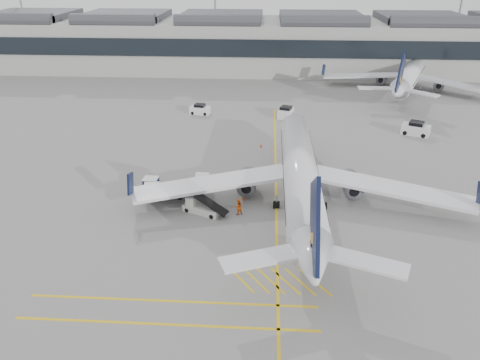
# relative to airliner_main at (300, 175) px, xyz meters

# --- Properties ---
(ground) EXTENTS (220.00, 220.00, 0.00)m
(ground) POSITION_rel_airliner_main_xyz_m (-12.43, -6.92, -3.01)
(ground) COLOR gray
(ground) RESTS_ON ground
(terminal) EXTENTS (200.00, 20.45, 12.40)m
(terminal) POSITION_rel_airliner_main_xyz_m (-12.43, 65.00, 3.13)
(terminal) COLOR #9E9E99
(terminal) RESTS_ON ground
(apron_markings) EXTENTS (0.25, 60.00, 0.01)m
(apron_markings) POSITION_rel_airliner_main_xyz_m (-2.43, 3.08, -3.00)
(apron_markings) COLOR gold
(apron_markings) RESTS_ON ground
(airliner_main) EXTENTS (35.27, 38.51, 10.24)m
(airliner_main) POSITION_rel_airliner_main_xyz_m (0.00, 0.00, 0.00)
(airliner_main) COLOR silver
(airliner_main) RESTS_ON ground
(airliner_far) EXTENTS (31.63, 34.96, 9.86)m
(airliner_far) POSITION_rel_airliner_main_xyz_m (23.97, 48.05, -0.11)
(airliner_far) COLOR silver
(airliner_far) RESTS_ON ground
(belt_loader) EXTENTS (4.92, 3.15, 1.96)m
(belt_loader) POSITION_rel_airliner_main_xyz_m (-10.06, -3.11, -2.44)
(belt_loader) COLOR beige
(belt_loader) RESTS_ON ground
(baggage_cart_a) EXTENTS (1.65, 1.37, 1.70)m
(baggage_cart_a) POSITION_rel_airliner_main_xyz_m (-10.70, 2.28, -2.10)
(baggage_cart_a) COLOR gray
(baggage_cart_a) RESTS_ON ground
(baggage_cart_b) EXTENTS (1.77, 1.49, 1.77)m
(baggage_cart_b) POSITION_rel_airliner_main_xyz_m (-16.19, 0.93, -2.06)
(baggage_cart_b) COLOR gray
(baggage_cart_b) RESTS_ON ground
(baggage_cart_c) EXTENTS (1.85, 1.60, 1.77)m
(baggage_cart_c) POSITION_rel_airliner_main_xyz_m (-15.75, -0.63, -2.06)
(baggage_cart_c) COLOR gray
(baggage_cart_c) RESTS_ON ground
(baggage_cart_d) EXTENTS (1.88, 1.67, 1.69)m
(baggage_cart_d) POSITION_rel_airliner_main_xyz_m (-11.41, -0.43, -2.10)
(baggage_cart_d) COLOR gray
(baggage_cart_d) RESTS_ON ground
(ramp_agent_a) EXTENTS (0.77, 0.70, 1.77)m
(ramp_agent_a) POSITION_rel_airliner_main_xyz_m (-5.87, -0.31, -2.12)
(ramp_agent_a) COLOR #FF630D
(ramp_agent_a) RESTS_ON ground
(ramp_agent_b) EXTENTS (1.03, 0.94, 1.72)m
(ramp_agent_b) POSITION_rel_airliner_main_xyz_m (-6.30, -3.32, -2.15)
(ramp_agent_b) COLOR #E9560C
(ramp_agent_b) RESTS_ON ground
(pushback_tug) EXTENTS (2.64, 1.76, 1.41)m
(pushback_tug) POSITION_rel_airliner_main_xyz_m (-13.75, 0.09, -2.38)
(pushback_tug) COLOR #585B4D
(pushback_tug) RESTS_ON ground
(safety_cone_nose) EXTENTS (0.34, 0.34, 0.48)m
(safety_cone_nose) POSITION_rel_airliner_main_xyz_m (-4.40, 15.49, -2.77)
(safety_cone_nose) COLOR #F24C0A
(safety_cone_nose) RESTS_ON ground
(safety_cone_engine) EXTENTS (0.37, 0.37, 0.51)m
(safety_cone_engine) POSITION_rel_airliner_main_xyz_m (0.29, 2.58, -2.76)
(safety_cone_engine) COLOR #F24C0A
(safety_cone_engine) RESTS_ON ground
(service_van_left) EXTENTS (3.47, 2.15, 1.66)m
(service_van_left) POSITION_rel_airliner_main_xyz_m (-14.86, 29.97, -2.27)
(service_van_left) COLOR silver
(service_van_left) RESTS_ON ground
(service_van_mid) EXTENTS (2.83, 3.88, 1.80)m
(service_van_mid) POSITION_rel_airliner_main_xyz_m (-0.64, 29.06, -2.21)
(service_van_mid) COLOR silver
(service_van_mid) RESTS_ON ground
(service_van_right) EXTENTS (4.32, 3.42, 1.99)m
(service_van_right) POSITION_rel_airliner_main_xyz_m (18.16, 21.86, -2.12)
(service_van_right) COLOR silver
(service_van_right) RESTS_ON ground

